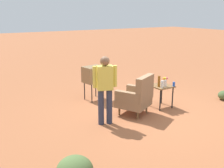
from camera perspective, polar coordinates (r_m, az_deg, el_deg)
The scene contains 11 objects.
ground_plane at distance 7.17m, azimuth 7.09°, elevation -6.25°, with size 60.00×60.00×0.00m, color #A05B38.
armchair at distance 6.91m, azimuth 5.34°, elevation -2.64°, with size 1.03×1.04×1.06m.
side_table at distance 7.54m, azimuth 10.51°, elevation -1.00°, with size 0.56×0.56×0.63m.
tv_on_stand at distance 8.03m, azimuth -3.96°, elevation 2.03°, with size 0.67×0.55×1.03m.
person_standing at distance 6.19m, azimuth -1.50°, elevation -0.48°, with size 0.54×0.33×1.64m.
soda_can_blue at distance 7.48m, azimuth 13.08°, elevation -0.04°, with size 0.07×0.07×0.12m, color blue.
bottle_tall_amber at distance 7.35m, azimuth 10.01°, elevation 0.58°, with size 0.07×0.07×0.30m, color brown.
bottle_short_clear at distance 7.25m, azimuth 10.65°, elevation -0.07°, with size 0.06×0.06×0.20m, color silver.
flower_vase at distance 7.38m, azimuth 11.28°, elevation 0.56°, with size 0.15×0.10×0.27m.
shrub_far at distance 8.83m, azimuth 22.85°, elevation -2.24°, with size 0.37×0.37×0.28m, color #475B33.
shrub_lone at distance 10.27m, azimuth -2.22°, elevation 1.20°, with size 0.30×0.30×0.24m, color olive.
Camera 1 is at (4.20, 5.19, 2.62)m, focal length 42.77 mm.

